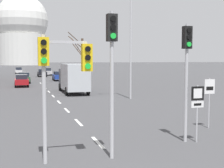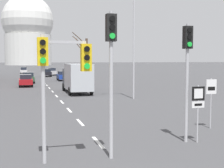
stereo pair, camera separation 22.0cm
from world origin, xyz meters
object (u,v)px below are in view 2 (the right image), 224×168
object	(u,v)px
traffic_signal_centre_tall	(111,57)
sedan_near_left	(47,73)
traffic_signal_near_right	(187,60)
sedan_near_right	(63,76)
street_lamp_right	(130,34)
delivery_truck	(77,77)
sedan_mid_centre	(26,80)
sedan_far_left	(28,78)
route_sign_post	(198,104)
sedan_distant_centre	(24,70)
sedan_far_right	(52,72)
speed_limit_sign	(211,95)
traffic_signal_near_left	(59,67)

from	to	relation	value
traffic_signal_centre_tall	sedan_near_left	size ratio (longest dim) A/B	1.19
sedan_near_left	traffic_signal_near_right	bearing A→B (deg)	-87.81
traffic_signal_centre_tall	sedan_near_right	world-z (taller)	traffic_signal_centre_tall
street_lamp_right	delivery_truck	xyz separation A→B (m)	(-3.85, 6.32, -4.20)
street_lamp_right	sedan_near_right	size ratio (longest dim) A/B	2.42
sedan_mid_centre	sedan_near_left	bearing A→B (deg)	79.75
sedan_near_left	sedan_far_left	distance (m)	18.53
delivery_truck	sedan_far_left	bearing A→B (deg)	106.62
route_sign_post	sedan_distant_centre	xyz separation A→B (m)	(-7.26, 72.84, -0.89)
sedan_far_left	sedan_mid_centre	bearing A→B (deg)	-93.61
sedan_far_left	sedan_far_right	world-z (taller)	sedan_far_right
route_sign_post	sedan_far_right	world-z (taller)	route_sign_post
traffic_signal_near_right	traffic_signal_centre_tall	bearing A→B (deg)	-160.97
street_lamp_right	speed_limit_sign	bearing A→B (deg)	-89.91
traffic_signal_near_left	delivery_truck	distance (m)	22.86
traffic_signal_near_right	sedan_near_right	world-z (taller)	traffic_signal_near_right
sedan_far_left	delivery_truck	world-z (taller)	delivery_truck
traffic_signal_near_left	sedan_far_left	world-z (taller)	traffic_signal_near_left
route_sign_post	delivery_truck	world-z (taller)	delivery_truck
street_lamp_right	sedan_near_left	world-z (taller)	street_lamp_right
traffic_signal_near_left	route_sign_post	world-z (taller)	traffic_signal_near_left
sedan_mid_centre	delivery_truck	distance (m)	11.19
traffic_signal_near_left	sedan_near_left	world-z (taller)	traffic_signal_near_left
street_lamp_right	sedan_near_left	size ratio (longest dim) A/B	2.20
sedan_near_left	sedan_far_left	bearing A→B (deg)	-102.56
traffic_signal_near_left	sedan_near_left	distance (m)	56.93
traffic_signal_near_right	sedan_near_left	bearing A→B (deg)	92.19
delivery_truck	sedan_mid_centre	bearing A→B (deg)	118.19
sedan_mid_centre	traffic_signal_near_left	bearing A→B (deg)	-88.30
sedan_near_left	sedan_far_right	size ratio (longest dim) A/B	1.06
traffic_signal_centre_tall	delivery_truck	size ratio (longest dim) A/B	0.74
traffic_signal_near_right	route_sign_post	world-z (taller)	traffic_signal_near_right
traffic_signal_near_right	delivery_truck	bearing A→B (deg)	93.48
traffic_signal_near_right	street_lamp_right	world-z (taller)	street_lamp_right
traffic_signal_near_left	sedan_mid_centre	size ratio (longest dim) A/B	1.08
sedan_near_left	sedan_near_right	bearing A→B (deg)	-82.83
street_lamp_right	sedan_distant_centre	bearing A→B (deg)	99.24
sedan_mid_centre	sedan_distant_centre	distance (m)	41.58
speed_limit_sign	sedan_near_right	distance (m)	39.70
traffic_signal_near_right	sedan_mid_centre	bearing A→B (deg)	101.94
speed_limit_sign	sedan_far_right	size ratio (longest dim) A/B	0.62
traffic_signal_near_left	sedan_near_right	xyz separation A→B (m)	(5.23, 42.84, -2.53)
sedan_near_right	delivery_truck	xyz separation A→B (m)	(-0.91, -20.46, 0.88)
sedan_near_right	sedan_mid_centre	bearing A→B (deg)	-120.22
sedan_distant_centre	street_lamp_right	bearing A→B (deg)	-80.76
delivery_truck	sedan_near_right	bearing A→B (deg)	87.44
traffic_signal_centre_tall	sedan_distant_centre	distance (m)	74.04
traffic_signal_near_right	route_sign_post	bearing A→B (deg)	-27.28
traffic_signal_near_right	delivery_truck	xyz separation A→B (m)	(-1.29, 21.20, -1.87)
traffic_signal_near_right	sedan_near_right	distance (m)	41.75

